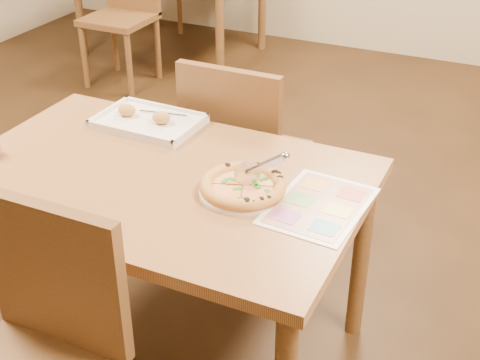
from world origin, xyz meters
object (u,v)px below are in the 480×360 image
at_px(chair_near, 39,332).
at_px(appetizer_tray, 148,122).
at_px(dining_table, 159,198).
at_px(plate, 240,192).
at_px(menu, 319,205).
at_px(pizza, 243,186).
at_px(chair_far, 239,141).
at_px(pizza_cutter, 260,168).

height_order(chair_near, appetizer_tray, chair_near).
relative_size(dining_table, plate, 5.30).
bearing_deg(dining_table, appetizer_tray, 126.65).
bearing_deg(menu, pizza, -172.33).
bearing_deg(chair_far, chair_near, 90.00).
bearing_deg(appetizer_tray, menu, -18.89).
height_order(dining_table, plate, plate).
bearing_deg(menu, pizza_cutter, -179.16).
xyz_separation_m(pizza, menu, (0.23, 0.03, -0.02)).
height_order(pizza, pizza_cutter, pizza_cutter).
bearing_deg(plate, dining_table, -178.96).
bearing_deg(chair_near, chair_far, 90.00).
height_order(dining_table, chair_far, chair_far).
relative_size(chair_near, appetizer_tray, 1.26).
relative_size(pizza, appetizer_tray, 0.70).
bearing_deg(dining_table, chair_near, -90.00).
relative_size(appetizer_tray, menu, 1.05).
relative_size(dining_table, chair_near, 2.77).
bearing_deg(pizza, dining_table, -177.47).
distance_m(plate, pizza_cutter, 0.10).
bearing_deg(pizza_cutter, plate, 177.78).
height_order(chair_far, plate, chair_far).
bearing_deg(appetizer_tray, pizza, -29.13).
bearing_deg(pizza, pizza_cutter, 33.79).
bearing_deg(chair_near, pizza, 64.66).
bearing_deg(dining_table, pizza, 2.53).
distance_m(chair_near, plate, 0.69).
relative_size(chair_near, chair_far, 1.00).
relative_size(dining_table, pizza_cutter, 9.95).
height_order(appetizer_tray, menu, appetizer_tray).
bearing_deg(pizza, chair_far, 116.30).
xyz_separation_m(dining_table, chair_far, (-0.00, 0.60, -0.07)).
bearing_deg(pizza_cutter, menu, -38.09).
bearing_deg(dining_table, pizza_cutter, 7.05).
height_order(plate, menu, plate).
relative_size(chair_far, appetizer_tray, 1.26).
height_order(plate, appetizer_tray, appetizer_tray).
bearing_deg(pizza, appetizer_tray, 150.87).
height_order(chair_near, plate, chair_near).
relative_size(chair_near, pizza, 1.79).
distance_m(plate, appetizer_tray, 0.59).
bearing_deg(chair_far, pizza_cutter, 120.75).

